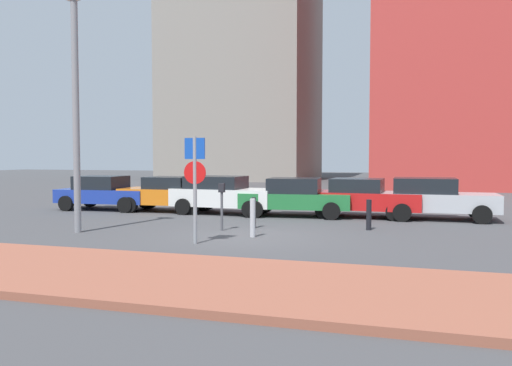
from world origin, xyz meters
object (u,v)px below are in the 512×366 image
at_px(traffic_bollard_mid, 369,215).
at_px(traffic_bollard_far, 254,213).
at_px(parked_car_orange, 169,194).
at_px(parking_sign_post, 195,177).
at_px(parked_car_green, 295,197).
at_px(parked_car_red, 363,197).
at_px(parked_car_blue, 105,192).
at_px(parking_meter, 222,200).
at_px(parked_car_silver, 433,198).
at_px(traffic_bollard_near, 253,218).
at_px(street_lamp, 76,92).
at_px(parked_car_white, 223,194).

height_order(traffic_bollard_mid, traffic_bollard_far, traffic_bollard_far).
height_order(parked_car_orange, parking_sign_post, parking_sign_post).
xyz_separation_m(parked_car_green, parked_car_red, (2.52, 0.40, 0.00)).
bearing_deg(traffic_bollard_mid, parked_car_orange, 159.61).
relative_size(parked_car_red, parking_sign_post, 1.49).
xyz_separation_m(parked_car_blue, parking_sign_post, (7.20, -6.85, 1.01)).
bearing_deg(traffic_bollard_mid, traffic_bollard_far, -169.99).
bearing_deg(parked_car_orange, parking_meter, -48.30).
bearing_deg(parked_car_silver, traffic_bollard_mid, -120.34).
distance_m(parked_car_orange, traffic_bollard_mid, 8.96).
distance_m(parked_car_blue, traffic_bollard_near, 9.89).
relative_size(parked_car_red, parked_car_silver, 0.99).
relative_size(parked_car_red, traffic_bollard_mid, 4.38).
height_order(parking_sign_post, parking_meter, parking_sign_post).
bearing_deg(parked_car_red, traffic_bollard_mid, -82.01).
xyz_separation_m(traffic_bollard_near, traffic_bollard_far, (-0.51, 1.76, -0.06)).
height_order(parked_car_orange, traffic_bollard_near, parked_car_orange).
bearing_deg(street_lamp, parked_car_orange, 90.35).
height_order(parking_sign_post, traffic_bollard_far, parking_sign_post).
bearing_deg(parked_car_white, parking_meter, -69.69).
bearing_deg(parked_car_green, traffic_bollard_near, -90.43).
bearing_deg(traffic_bollard_far, parked_car_silver, 36.13).
height_order(parked_car_blue, parked_car_white, parked_car_white).
bearing_deg(traffic_bollard_mid, parked_car_white, 153.66).
relative_size(parking_sign_post, traffic_bollard_near, 2.56).
xyz_separation_m(parked_car_red, traffic_bollard_far, (-3.08, -4.00, -0.26)).
height_order(parked_car_blue, parking_sign_post, parking_sign_post).
distance_m(parked_car_green, parking_sign_post, 7.03).
bearing_deg(traffic_bollard_mid, parked_car_silver, 59.66).
bearing_deg(parked_car_red, traffic_bollard_near, -113.98).
distance_m(parked_car_silver, parking_sign_post, 9.61).
bearing_deg(street_lamp, parking_meter, 21.94).
xyz_separation_m(parking_meter, street_lamp, (-4.02, -1.62, 3.26)).
xyz_separation_m(parked_car_orange, street_lamp, (0.04, -6.17, 3.46)).
distance_m(parked_car_blue, parked_car_orange, 2.96).
bearing_deg(parking_sign_post, street_lamp, 168.83).
relative_size(parked_car_green, street_lamp, 0.60).
relative_size(parked_car_green, parking_sign_post, 1.53).
xyz_separation_m(parking_meter, traffic_bollard_near, (1.30, -0.95, -0.40)).
xyz_separation_m(parked_car_white, parked_car_silver, (7.97, 0.48, -0.01)).
distance_m(parked_car_orange, parking_meter, 6.10).
bearing_deg(parked_car_white, traffic_bollard_far, -56.08).
height_order(parked_car_green, traffic_bollard_far, parked_car_green).
height_order(parked_car_silver, traffic_bollard_far, parked_car_silver).
height_order(parked_car_green, parking_meter, parking_meter).
bearing_deg(parked_car_silver, street_lamp, -147.96).
relative_size(parked_car_green, parking_meter, 2.92).
xyz_separation_m(parking_meter, traffic_bollard_mid, (4.33, 1.43, -0.47)).
relative_size(parked_car_red, traffic_bollard_far, 4.24).
bearing_deg(parked_car_white, parking_sign_post, -75.20).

